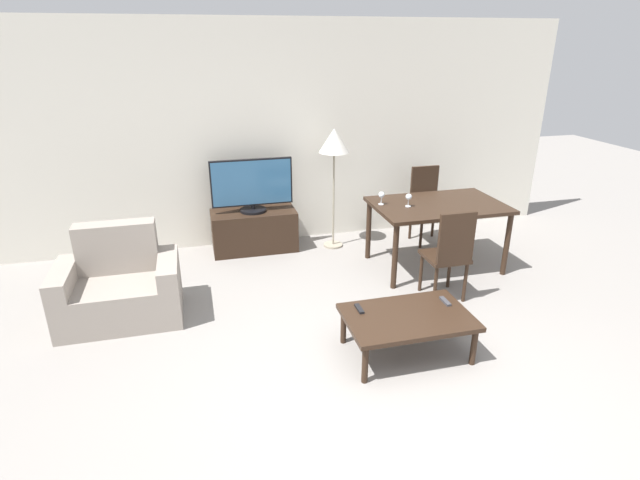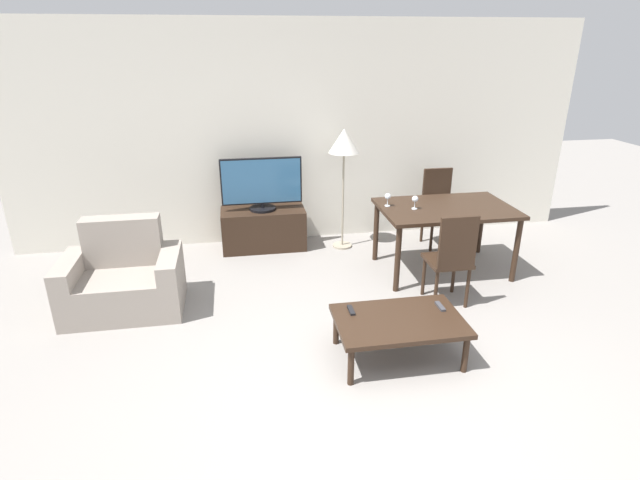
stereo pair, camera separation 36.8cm
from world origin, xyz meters
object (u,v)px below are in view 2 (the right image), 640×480
Objects in this scene: armchair at (124,281)px; dining_chair_near at (452,256)px; coffee_table at (399,323)px; tv_stand at (264,229)px; tv at (262,184)px; wine_glass_left at (388,197)px; remote_secondary at (351,310)px; floor_lamp at (344,146)px; remote_primary at (440,306)px; wine_glass_center at (415,200)px; dining_chair_far at (439,204)px; dining_table at (445,214)px.

armchair is 1.13× the size of dining_chair_near.
tv_stand is at bearing 110.09° from coffee_table.
tv_stand is 0.58m from tv.
coffee_table is at bearing -103.03° from wine_glass_left.
armchair is 2.83m from wine_glass_left.
remote_secondary is at bearing -76.35° from tv.
floor_lamp reaches higher than remote_secondary.
armchair is at bearing 158.01° from remote_primary.
remote_primary is at bearing -100.00° from wine_glass_center.
tv is at bearing 172.21° from floor_lamp.
dining_chair_far is at bearing 52.70° from remote_secondary.
remote_secondary is at bearing -76.37° from tv_stand.
tv is at bearing 110.11° from coffee_table.
tv_stand is 2.47m from dining_chair_near.
dining_chair_far is (0.50, 1.56, 0.00)m from dining_chair_near.
armchair is 1.13× the size of dining_chair_far.
tv is 2.22m from dining_chair_far.
tv is at bearing 174.16° from dining_chair_far.
coffee_table is 1.08× the size of dining_chair_near.
tv_stand is 2.22m from dining_chair_far.
armchair is 7.46× the size of wine_glass_left.
wine_glass_center reaches higher than remote_secondary.
remote_primary is (1.32, -2.42, 0.12)m from tv_stand.
coffee_table is (2.36, -1.23, 0.03)m from armchair.
tv is at bearing 118.73° from remote_primary.
dining_chair_far is 2.36m from remote_primary.
coffee_table is (0.93, -2.54, 0.07)m from tv_stand.
tv_stand reaches higher than remote_secondary.
dining_table reaches higher than coffee_table.
remote_primary is 1.03× the size of wine_glass_left.
tv is at bearing 42.41° from armchair.
floor_lamp reaches higher than dining_chair_near.
wine_glass_left is at bearing 90.43° from remote_primary.
remote_primary is at bearing -61.27° from tv.
tv_stand reaches higher than remote_primary.
wine_glass_center is (1.57, -1.02, 0.61)m from tv_stand.
dining_chair_near is at bearing -8.66° from armchair.
floor_lamp is (-0.71, 1.65, 0.76)m from dining_chair_near.
wine_glass_center is at bearing 80.00° from remote_primary.
dining_chair_far reaches higher than armchair.
remote_secondary is at bearing -135.41° from dining_table.
dining_table is (1.01, 1.53, 0.35)m from coffee_table.
dining_chair_near is at bearing -107.93° from dining_chair_far.
tv is at bearing -90.00° from tv_stand.
tv reaches higher than remote_primary.
dining_table is at bearing -11.63° from wine_glass_left.
dining_chair_near is at bearing -46.55° from tv_stand.
remote_secondary is at bearing 152.80° from coffee_table.
floor_lamp is at bearing 25.93° from armchair.
coffee_table is (0.93, -2.54, -0.50)m from tv.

